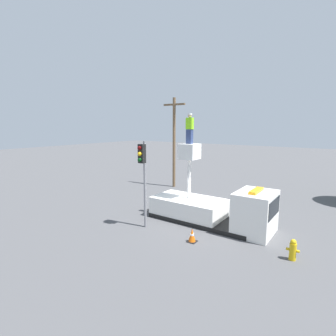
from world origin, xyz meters
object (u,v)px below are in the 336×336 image
at_px(traffic_cone_curbside, 192,236).
at_px(utility_pole, 174,140).
at_px(fire_hydrant, 293,250).
at_px(worker, 190,129).
at_px(bucket_truck, 212,209).
at_px(traffic_light_pole, 143,167).
at_px(traffic_cone_rear, 152,205).

distance_m(traffic_cone_curbside, utility_pole, 12.30).
height_order(fire_hydrant, utility_pole, utility_pole).
height_order(worker, utility_pole, utility_pole).
height_order(bucket_truck, utility_pole, utility_pole).
relative_size(bucket_truck, traffic_cone_curbside, 10.58).
relative_size(traffic_cone_curbside, utility_pole, 0.08).
xyz_separation_m(worker, traffic_light_pole, (-1.22, -2.77, -2.02)).
relative_size(bucket_truck, fire_hydrant, 7.73).
distance_m(bucket_truck, traffic_light_pole, 4.66).
xyz_separation_m(traffic_cone_curbside, utility_pole, (-7.22, 9.12, 4.01)).
xyz_separation_m(bucket_truck, traffic_light_pole, (-2.78, -2.77, 2.52)).
distance_m(bucket_truck, utility_pole, 10.03).
bearing_deg(fire_hydrant, traffic_light_pole, -172.77).
bearing_deg(traffic_cone_rear, traffic_cone_curbside, -29.69).
bearing_deg(traffic_cone_curbside, traffic_light_pole, -179.83).
bearing_deg(traffic_cone_rear, worker, 2.28).
height_order(traffic_light_pole, fire_hydrant, traffic_light_pole).
bearing_deg(worker, traffic_light_pole, -113.78).
bearing_deg(bucket_truck, utility_pole, 137.49).
relative_size(worker, traffic_light_pole, 0.37).
relative_size(traffic_cone_rear, utility_pole, 0.10).
distance_m(worker, traffic_cone_curbside, 6.08).
height_order(traffic_cone_rear, utility_pole, utility_pole).
bearing_deg(traffic_cone_rear, utility_pole, 111.76).
xyz_separation_m(traffic_light_pole, traffic_cone_rear, (-1.57, 2.65, -3.02)).
height_order(bucket_truck, traffic_light_pole, traffic_light_pole).
bearing_deg(fire_hydrant, traffic_cone_curbside, -167.89).
bearing_deg(bucket_truck, worker, 180.00).
height_order(worker, traffic_cone_curbside, worker).
bearing_deg(traffic_cone_rear, traffic_light_pole, -59.35).
bearing_deg(utility_pole, traffic_cone_curbside, -51.62).
distance_m(traffic_light_pole, fire_hydrant, 8.01).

